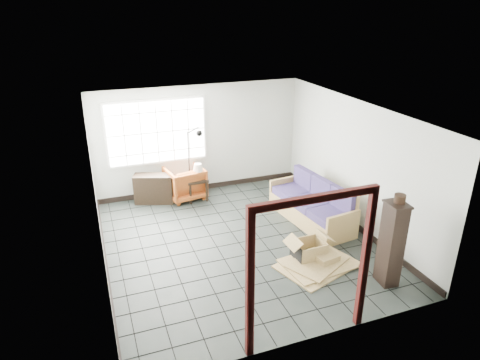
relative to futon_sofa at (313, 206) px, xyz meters
name	(u,v)px	position (x,y,z in m)	size (l,w,h in m)	color
ground	(239,243)	(-1.81, -0.32, -0.33)	(5.50, 5.50, 0.00)	black
room_shell	(238,162)	(-1.81, -0.29, 1.34)	(5.02, 5.52, 2.61)	beige
window_panel	(157,132)	(-2.81, 2.38, 1.27)	(2.32, 0.08, 1.52)	silver
doorway_trim	(312,253)	(-1.81, -3.02, 1.05)	(1.80, 0.08, 2.20)	#380E0C
futon_sofa	(313,206)	(0.00, 0.00, 0.00)	(1.05, 2.17, 0.93)	#9F8347
armchair	(185,181)	(-2.29, 2.08, 0.09)	(0.82, 0.77, 0.85)	brown
side_table	(196,182)	(-2.06, 1.90, 0.11)	(0.49, 0.49, 0.54)	black
table_lamp	(198,169)	(-2.02, 1.83, 0.46)	(0.32, 0.32, 0.38)	black
projector	(195,175)	(-2.06, 1.98, 0.25)	(0.33, 0.29, 0.10)	silver
floor_lamp	(194,161)	(-2.05, 2.02, 0.59)	(0.46, 0.34, 1.74)	black
console_shelf	(154,189)	(-3.02, 2.08, 0.01)	(0.94, 0.61, 0.69)	black
tall_shelf	(391,243)	(0.07, -2.35, 0.41)	(0.34, 0.42, 1.46)	black
pot	(400,199)	(0.11, -2.34, 1.20)	(0.23, 0.23, 0.13)	black
open_box	(309,250)	(-0.82, -1.29, -0.16)	(0.89, 0.46, 0.49)	olive
cardboard_pile	(318,263)	(-0.75, -1.54, -0.28)	(1.57, 1.33, 0.20)	olive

